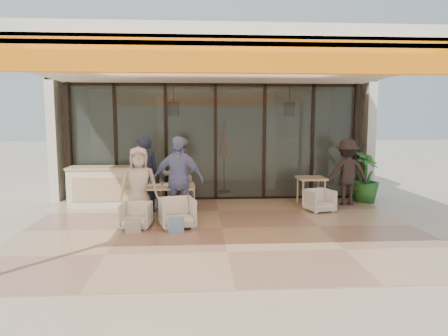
% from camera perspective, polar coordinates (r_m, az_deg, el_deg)
% --- Properties ---
extents(ground, '(70.00, 70.00, 0.00)m').
position_cam_1_polar(ground, '(8.26, -0.30, -8.71)').
color(ground, '#C6B293').
rests_on(ground, ground).
extents(terrace_floor, '(8.00, 6.00, 0.01)m').
position_cam_1_polar(terrace_floor, '(8.26, -0.30, -8.67)').
color(terrace_floor, tan).
rests_on(terrace_floor, ground).
extents(terrace_structure, '(8.00, 6.00, 3.40)m').
position_cam_1_polar(terrace_structure, '(7.76, -0.20, 14.50)').
color(terrace_structure, silver).
rests_on(terrace_structure, ground).
extents(glass_storefront, '(8.08, 0.10, 3.20)m').
position_cam_1_polar(glass_storefront, '(10.97, -1.22, 3.65)').
color(glass_storefront, '#9EADA3').
rests_on(glass_storefront, ground).
extents(interior_block, '(9.05, 3.62, 3.52)m').
position_cam_1_polar(interior_block, '(13.27, -1.62, 6.94)').
color(interior_block, silver).
rests_on(interior_block, ground).
extents(host_counter, '(1.85, 0.65, 1.04)m').
position_cam_1_polar(host_counter, '(10.65, -16.55, -2.52)').
color(host_counter, silver).
rests_on(host_counter, ground).
extents(dining_table, '(1.50, 0.90, 0.93)m').
position_cam_1_polar(dining_table, '(9.20, -9.09, -2.79)').
color(dining_table, tan).
rests_on(dining_table, ground).
extents(chair_far_left, '(0.65, 0.62, 0.62)m').
position_cam_1_polar(chair_far_left, '(10.24, -10.85, -3.99)').
color(chair_far_left, white).
rests_on(chair_far_left, ground).
extents(chair_far_right, '(0.70, 0.66, 0.69)m').
position_cam_1_polar(chair_far_right, '(10.16, -6.14, -3.78)').
color(chair_far_right, white).
rests_on(chair_far_right, ground).
extents(chair_near_left, '(0.63, 0.59, 0.60)m').
position_cam_1_polar(chair_near_left, '(8.40, -12.47, -6.49)').
color(chair_near_left, white).
rests_on(chair_near_left, ground).
extents(chair_near_right, '(0.81, 0.78, 0.70)m').
position_cam_1_polar(chair_near_right, '(8.30, -6.70, -6.19)').
color(chair_near_right, white).
rests_on(chair_near_right, ground).
extents(diner_navy, '(0.77, 0.60, 1.86)m').
position_cam_1_polar(diner_navy, '(9.65, -11.30, -0.92)').
color(diner_navy, '#182036').
rests_on(diner_navy, ground).
extents(diner_grey, '(0.93, 0.76, 1.81)m').
position_cam_1_polar(diner_grey, '(9.58, -6.31, -1.05)').
color(diner_grey, slate).
rests_on(diner_grey, ground).
extents(diner_cream, '(0.88, 0.65, 1.65)m').
position_cam_1_polar(diner_cream, '(8.79, -12.06, -2.39)').
color(diner_cream, beige).
rests_on(diner_cream, ground).
extents(diner_periwinkle, '(1.15, 0.61, 1.88)m').
position_cam_1_polar(diner_periwinkle, '(8.68, -6.59, -1.64)').
color(diner_periwinkle, '#7889C8').
rests_on(diner_periwinkle, ground).
extents(tote_bag_cream, '(0.30, 0.10, 0.34)m').
position_cam_1_polar(tote_bag_cream, '(8.05, -12.88, -8.05)').
color(tote_bag_cream, silver).
rests_on(tote_bag_cream, ground).
extents(tote_bag_blue, '(0.30, 0.10, 0.34)m').
position_cam_1_polar(tote_bag_blue, '(7.96, -6.84, -8.10)').
color(tote_bag_blue, '#99BFD8').
rests_on(tote_bag_blue, ground).
extents(side_table, '(0.70, 0.70, 0.74)m').
position_cam_1_polar(side_table, '(10.58, 12.35, -1.87)').
color(side_table, tan).
rests_on(side_table, ground).
extents(side_chair, '(0.73, 0.71, 0.62)m').
position_cam_1_polar(side_chair, '(9.93, 13.49, -4.40)').
color(side_chair, white).
rests_on(side_chair, ground).
extents(standing_woman, '(1.15, 0.69, 1.73)m').
position_cam_1_polar(standing_woman, '(10.78, 17.14, -0.63)').
color(standing_woman, black).
rests_on(standing_woman, ground).
extents(potted_palm, '(1.09, 1.09, 1.37)m').
position_cam_1_polar(potted_palm, '(11.41, 19.53, -1.23)').
color(potted_palm, '#1E5919').
rests_on(potted_palm, ground).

